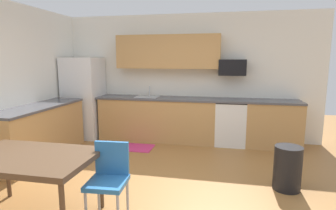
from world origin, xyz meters
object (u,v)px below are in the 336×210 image
at_px(oven_range, 230,123).
at_px(microwave, 232,67).
at_px(dining_table, 28,161).
at_px(trash_bin, 288,168).
at_px(refrigerator, 84,98).
at_px(chair_near_table, 109,175).

bearing_deg(oven_range, microwave, 90.00).
relative_size(dining_table, trash_bin, 2.33).
relative_size(refrigerator, chair_near_table, 2.09).
height_order(refrigerator, chair_near_table, refrigerator).
height_order(microwave, dining_table, microwave).
bearing_deg(microwave, dining_table, -122.90).
bearing_deg(microwave, trash_bin, -70.03).
distance_m(chair_near_table, trash_bin, 2.36).
distance_m(oven_range, trash_bin, 2.05).
xyz_separation_m(refrigerator, dining_table, (1.06, -3.16, -0.21)).
bearing_deg(oven_range, chair_near_table, -113.49).
bearing_deg(dining_table, microwave, 57.10).
bearing_deg(trash_bin, dining_table, -155.29).
relative_size(microwave, chair_near_table, 0.64).
bearing_deg(oven_range, refrigerator, -178.58).
bearing_deg(trash_bin, microwave, 109.97).
bearing_deg(chair_near_table, refrigerator, 122.49).
xyz_separation_m(refrigerator, microwave, (3.22, 0.18, 0.69)).
xyz_separation_m(refrigerator, trash_bin, (3.95, -1.83, -0.59)).
bearing_deg(trash_bin, chair_near_table, -150.97).
distance_m(refrigerator, oven_range, 3.25).
xyz_separation_m(microwave, dining_table, (-2.16, -3.34, -0.90)).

